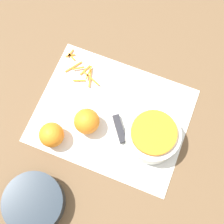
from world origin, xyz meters
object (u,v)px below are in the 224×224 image
at_px(bowl_speckled, 153,135).
at_px(orange_left, 87,121).
at_px(bowl_dark, 34,202).
at_px(knife, 116,118).
at_px(orange_right, 52,135).

bearing_deg(bowl_speckled, orange_left, 9.23).
distance_m(bowl_dark, orange_left, 0.27).
height_order(bowl_dark, knife, bowl_dark).
bearing_deg(bowl_dark, orange_left, -99.91).
height_order(bowl_dark, orange_left, orange_left).
height_order(knife, orange_right, orange_right).
distance_m(bowl_speckled, knife, 0.13).
bearing_deg(bowl_dark, bowl_speckled, -129.06).
xyz_separation_m(bowl_speckled, knife, (0.12, -0.02, -0.03)).
xyz_separation_m(bowl_dark, orange_right, (0.03, -0.19, 0.01)).
distance_m(bowl_speckled, orange_left, 0.20).
bearing_deg(orange_right, knife, -140.42).
distance_m(bowl_dark, knife, 0.34).
distance_m(bowl_speckled, bowl_dark, 0.38).
bearing_deg(bowl_speckled, orange_right, 21.30).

